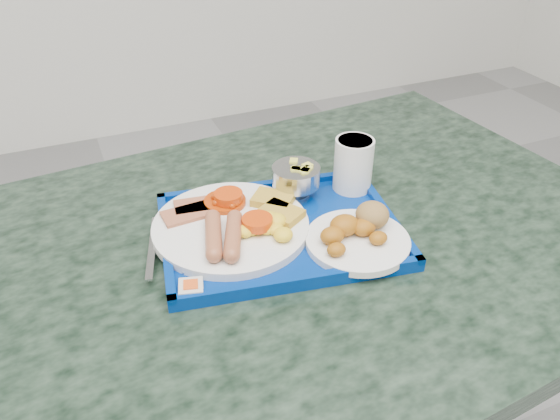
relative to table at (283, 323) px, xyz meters
name	(u,v)px	position (x,y,z in m)	size (l,w,h in m)	color
table	(283,323)	(0.00, 0.00, 0.00)	(1.36, 0.97, 0.81)	slate
tray	(280,231)	(0.00, 0.01, 0.22)	(0.45, 0.36, 0.02)	navy
main_plate	(235,223)	(-0.07, 0.04, 0.24)	(0.27, 0.27, 0.04)	white
bread_plate	(358,233)	(0.10, -0.07, 0.24)	(0.18, 0.18, 0.06)	white
fruit_bowl	(296,176)	(0.07, 0.10, 0.26)	(0.09, 0.09, 0.06)	#B5B5B8
juice_cup	(353,163)	(0.18, 0.08, 0.28)	(0.07, 0.07, 0.10)	white
spoon	(166,227)	(-0.19, 0.09, 0.23)	(0.03, 0.18, 0.01)	#B5B5B8
knife	(152,247)	(-0.22, 0.05, 0.22)	(0.01, 0.17, 0.00)	#B5B5B8
jam_packet	(191,288)	(-0.19, -0.08, 0.23)	(0.04, 0.04, 0.01)	beige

